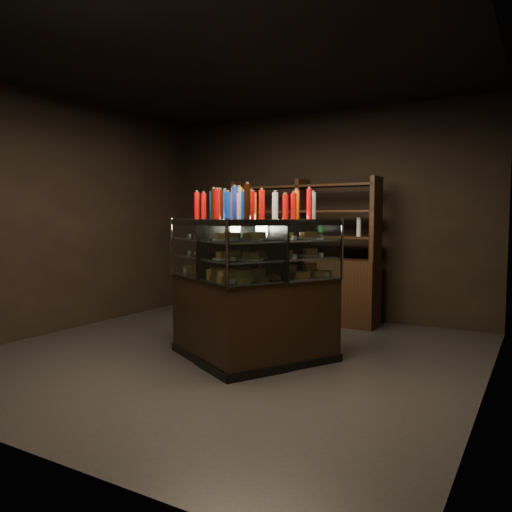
{
  "coord_description": "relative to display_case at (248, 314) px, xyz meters",
  "views": [
    {
      "loc": [
        2.89,
        -4.39,
        1.47
      ],
      "look_at": [
        0.51,
        -0.29,
        1.1
      ],
      "focal_mm": 35.0,
      "sensor_mm": 36.0,
      "label": 1
    }
  ],
  "objects": [
    {
      "name": "room_shell",
      "position": [
        -0.32,
        0.13,
        1.45
      ],
      "size": [
        5.02,
        5.02,
        3.01
      ],
      "color": "black",
      "rests_on": "ground"
    },
    {
      "name": "food_display",
      "position": [
        0.0,
        -0.0,
        0.62
      ],
      "size": [
        1.41,
        1.16,
        0.45
      ],
      "color": "#B28F40",
      "rests_on": "display_case"
    },
    {
      "name": "back_shelving",
      "position": [
        -0.41,
        2.18,
        0.12
      ],
      "size": [
        2.19,
        0.45,
        2.0
      ],
      "rotation": [
        0.0,
        0.0,
        -0.01
      ],
      "color": "black",
      "rests_on": "ground"
    },
    {
      "name": "bottles_top",
      "position": [
        -0.0,
        0.0,
        1.1
      ],
      "size": [
        1.24,
        1.02,
        0.3
      ],
      "color": "yellow",
      "rests_on": "display_case"
    },
    {
      "name": "ground",
      "position": [
        -0.32,
        0.13,
        -0.49
      ],
      "size": [
        5.0,
        5.0,
        0.0
      ],
      "primitive_type": "plane",
      "color": "black",
      "rests_on": "ground"
    },
    {
      "name": "potted_conifer",
      "position": [
        0.15,
        0.66,
        -0.09
      ],
      "size": [
        0.33,
        0.33,
        0.7
      ],
      "rotation": [
        0.0,
        0.0,
        -0.32
      ],
      "color": "black",
      "rests_on": "ground"
    },
    {
      "name": "display_case",
      "position": [
        0.0,
        0.0,
        0.0
      ],
      "size": [
        1.8,
        1.5,
        1.46
      ],
      "rotation": [
        0.0,
        0.0,
        0.28
      ],
      "color": "black",
      "rests_on": "ground"
    }
  ]
}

